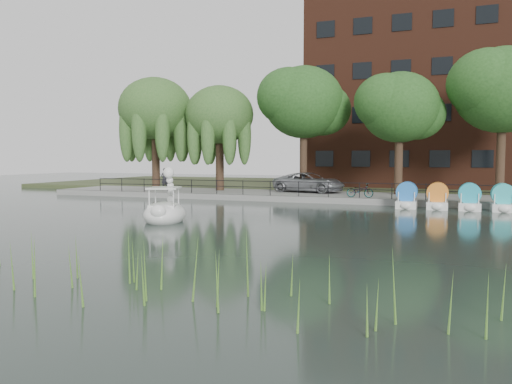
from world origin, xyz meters
The scene contains 17 objects.
ground_plane centered at (0.00, 0.00, 0.00)m, with size 120.00×120.00×0.00m, color #303D37.
promenade centered at (0.00, 16.00, 0.20)m, with size 40.00×6.00×0.40m, color gray.
kerb centered at (0.00, 13.05, 0.20)m, with size 40.00×0.25×0.40m, color gray.
land_strip centered at (0.00, 30.00, 0.18)m, with size 60.00×22.00×0.36m, color #47512D.
railing centered at (0.00, 13.25, 1.15)m, with size 32.00×0.05×1.00m.
apartment_building centered at (7.00, 29.97, 9.36)m, with size 20.00×10.07×18.00m.
willow_left centered at (-13.00, 16.50, 6.87)m, with size 5.88×5.88×9.01m.
willow_mid centered at (-7.50, 17.00, 6.25)m, with size 5.32×5.32×8.15m.
broadleaf_center centered at (-1.00, 18.00, 7.06)m, with size 6.00×6.00×9.25m.
broadleaf_right centered at (6.00, 17.50, 6.39)m, with size 5.40×5.40×8.32m.
broadleaf_far centered at (12.50, 18.50, 7.40)m, with size 6.30×6.30×9.71m.
minivan centered at (-0.32, 17.17, 1.24)m, with size 6.02×2.77×1.67m, color gray.
bicycle centered at (3.95, 13.73, 0.90)m, with size 1.72×0.60×1.00m, color gray.
pedestrian centered at (-12.05, 16.23, 1.39)m, with size 0.71×0.48×1.98m, color black.
swan_boat centered at (-3.06, 1.45, 0.55)m, with size 2.73×3.41×2.52m.
pedal_boat_row centered at (10.38, 11.98, 0.61)m, with size 7.95×1.70×1.40m.
reed_bank centered at (2.00, -9.50, 0.60)m, with size 24.00×2.40×1.20m.
Camera 1 is at (9.10, -18.56, 2.99)m, focal length 35.00 mm.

